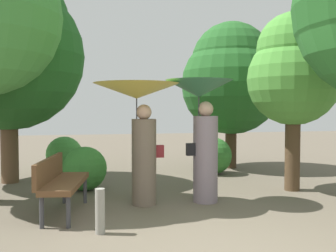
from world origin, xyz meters
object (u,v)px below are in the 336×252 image
object	(u,v)px
person_right	(202,118)
park_bench	(60,180)
tree_mid_left	(8,44)
person_left	(139,114)
path_marker_post	(100,211)
tree_near_right	(231,77)
tree_far_back	(294,70)

from	to	relation	value
person_right	park_bench	world-z (taller)	person_right
tree_mid_left	person_left	bearing A→B (deg)	-46.47
path_marker_post	person_left	bearing A→B (deg)	62.39
tree_near_right	tree_far_back	size ratio (longest dim) A/B	1.13
person_right	tree_mid_left	bearing A→B (deg)	47.76
person_left	tree_near_right	distance (m)	4.53
tree_near_right	path_marker_post	xyz separation A→B (m)	(-3.63, -4.66, -2.09)
person_left	path_marker_post	bearing A→B (deg)	146.92
person_left	path_marker_post	distance (m)	1.91
tree_mid_left	tree_far_back	world-z (taller)	tree_mid_left
tree_far_back	path_marker_post	world-z (taller)	tree_far_back
tree_mid_left	person_right	bearing A→B (deg)	-36.78
tree_far_back	path_marker_post	bearing A→B (deg)	-154.24
person_left	tree_near_right	bearing A→B (deg)	-46.75
tree_mid_left	tree_far_back	size ratio (longest dim) A/B	1.37
park_bench	tree_far_back	size ratio (longest dim) A/B	0.47
person_left	park_bench	world-z (taller)	person_left
tree_mid_left	park_bench	bearing A→B (deg)	-67.56
tree_near_right	path_marker_post	world-z (taller)	tree_near_right
park_bench	tree_mid_left	bearing A→B (deg)	32.36
person_right	tree_mid_left	world-z (taller)	tree_mid_left
person_left	park_bench	xyz separation A→B (m)	(-1.22, -0.29, -0.95)
person_right	path_marker_post	xyz separation A→B (m)	(-1.72, -1.28, -1.12)
person_left	path_marker_post	size ratio (longest dim) A/B	3.47
tree_near_right	tree_far_back	distance (m)	2.88
tree_mid_left	tree_far_back	xyz separation A→B (m)	(5.36, -2.04, -0.62)
park_bench	person_right	bearing A→B (deg)	-73.82
person_right	path_marker_post	world-z (taller)	person_right
tree_near_right	tree_mid_left	size ratio (longest dim) A/B	0.82
tree_near_right	tree_far_back	bearing A→B (deg)	-88.69
person_left	tree_near_right	world-z (taller)	tree_near_right
tree_near_right	park_bench	bearing A→B (deg)	-138.80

